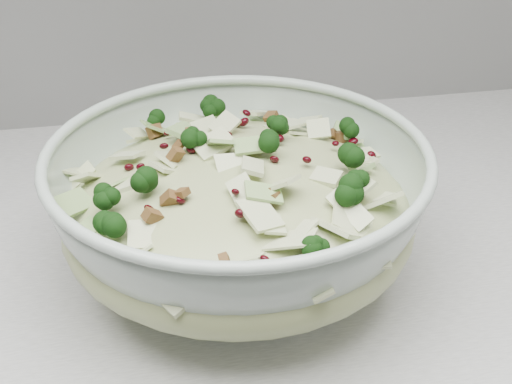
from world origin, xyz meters
The scene contains 2 objects.
mixing_bowl centered at (0.19, 1.60, 0.97)m, with size 0.41×0.41×0.14m.
salad centered at (0.19, 1.60, 0.99)m, with size 0.42×0.42×0.14m.
Camera 1 is at (0.10, 1.06, 1.32)m, focal length 50.00 mm.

